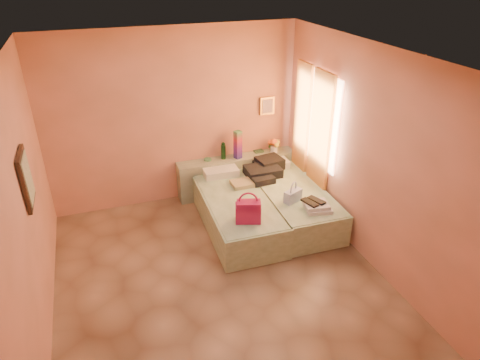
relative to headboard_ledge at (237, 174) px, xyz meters
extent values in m
plane|color=tan|center=(-0.98, -2.10, -0.33)|extent=(4.50, 4.50, 0.00)
cube|color=#F49D82|center=(-0.98, 0.15, 1.07)|extent=(4.00, 0.02, 2.80)
cube|color=#F49D82|center=(-2.98, -2.10, 1.07)|extent=(0.02, 4.50, 2.80)
cube|color=#F49D82|center=(1.02, -2.10, 1.07)|extent=(0.02, 4.50, 2.80)
cube|color=white|center=(-0.98, -2.10, 2.47)|extent=(4.00, 4.50, 0.02)
cube|color=#FFCA9E|center=(1.00, -0.85, 1.18)|extent=(0.02, 1.10, 1.40)
cube|color=orange|center=(0.96, -1.00, 0.82)|extent=(0.05, 0.55, 2.20)
cube|color=orange|center=(0.96, -0.40, 0.82)|extent=(0.05, 0.45, 2.20)
cube|color=black|center=(-2.95, -1.70, 1.28)|extent=(0.04, 0.50, 0.60)
cube|color=gold|center=(0.57, 0.12, 1.12)|extent=(0.25, 0.04, 0.30)
cube|color=#9DA98A|center=(0.00, 0.00, 0.00)|extent=(2.05, 0.30, 0.65)
cube|color=beige|center=(-0.38, -1.05, -0.08)|extent=(0.96, 2.03, 0.50)
cube|color=beige|center=(0.52, -1.05, -0.08)|extent=(0.96, 2.03, 0.50)
cylinder|color=#133619|center=(-0.24, 0.02, 0.46)|extent=(0.09, 0.09, 0.28)
cube|color=#AB154D|center=(0.00, -0.03, 0.56)|extent=(0.13, 0.13, 0.48)
cylinder|color=#509360|center=(-0.50, 0.04, 0.34)|extent=(0.14, 0.14, 0.03)
cube|color=#274933|center=(0.42, 0.08, 0.34)|extent=(0.17, 0.12, 0.03)
cube|color=white|center=(0.66, -0.03, 0.47)|extent=(0.29, 0.29, 0.29)
cube|color=#AB154D|center=(-0.43, -1.68, 0.33)|extent=(0.38, 0.29, 0.32)
cube|color=tan|center=(-0.15, -0.70, 0.21)|extent=(0.35, 0.28, 0.06)
cube|color=black|center=(0.32, -0.49, 0.27)|extent=(0.62, 0.62, 0.18)
cube|color=#476AAB|center=(0.36, -1.41, 0.27)|extent=(0.31, 0.22, 0.18)
cube|color=silver|center=(0.60, -1.74, 0.23)|extent=(0.41, 0.37, 0.10)
cube|color=black|center=(0.54, -1.69, 0.29)|extent=(0.27, 0.31, 0.03)
camera|label=1|loc=(-2.16, -6.19, 3.36)|focal=32.00mm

